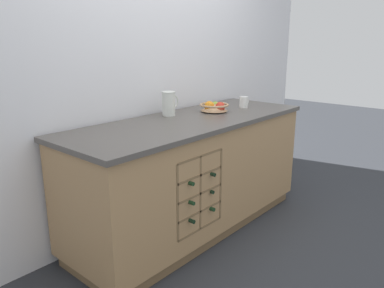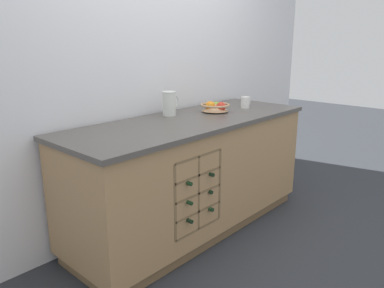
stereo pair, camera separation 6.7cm
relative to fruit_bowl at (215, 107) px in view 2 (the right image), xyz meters
The scene contains 6 objects.
ground_plane 1.02m from the fruit_bowl, behind, with size 14.00×14.00×0.00m, color #2D3035.
back_wall 0.60m from the fruit_bowl, 133.26° to the left, with size 4.50×0.06×2.55m, color white.
kitchen_island 0.61m from the fruit_bowl, behind, with size 2.14×0.76×0.91m.
fruit_bowl is the anchor object (origin of this frame).
white_pitcher 0.41m from the fruit_bowl, 155.62° to the left, with size 0.16×0.11×0.19m.
ceramic_mug 0.34m from the fruit_bowl, 13.16° to the right, with size 0.12×0.08×0.10m.
Camera 2 is at (-2.07, -1.90, 1.49)m, focal length 35.00 mm.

